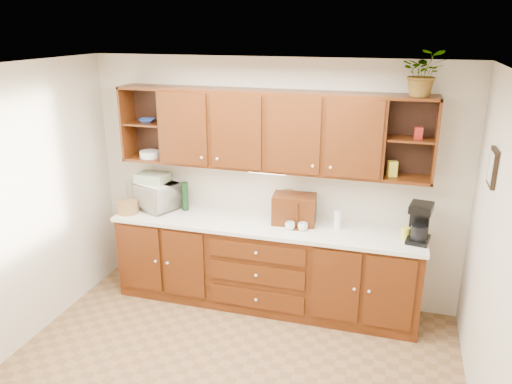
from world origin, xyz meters
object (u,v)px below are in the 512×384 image
Objects in this scene: microwave at (153,195)px; coffee_maker at (420,223)px; potted_plant at (424,73)px; bread_box at (294,209)px.

microwave is 1.43× the size of coffee_maker.
potted_plant is at bearing 22.02° from microwave.
coffee_maker is 1.38m from potted_plant.
bread_box is at bearing -175.25° from coffee_maker.
potted_plant is (2.74, -0.03, 1.41)m from microwave.
bread_box is 1.80m from potted_plant.
potted_plant reaches higher than coffee_maker.
bread_box is 1.16× the size of coffee_maker.
coffee_maker is at bearing -10.22° from bread_box.
potted_plant reaches higher than bread_box.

